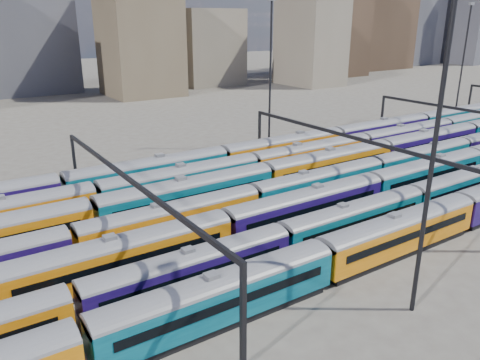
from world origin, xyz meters
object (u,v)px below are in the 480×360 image
rake_0 (461,207)px  rake_1 (282,238)px  mast_2 (435,141)px  rake_2 (122,253)px

rake_0 → rake_1: bearing=166.6°
rake_0 → mast_2: 21.68m
rake_1 → rake_2: size_ratio=0.78×
rake_0 → mast_2: size_ratio=4.79×
rake_0 → rake_1: 21.57m
rake_2 → mast_2: bearing=-43.8°
rake_0 → mast_2: bearing=-157.8°
rake_0 → rake_1: size_ratio=1.06×
rake_2 → rake_0: bearing=-16.0°
rake_0 → rake_2: rake_2 is taller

